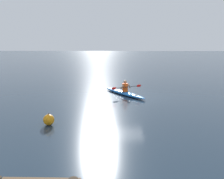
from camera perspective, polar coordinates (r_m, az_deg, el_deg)
name	(u,v)px	position (r m, az deg, el deg)	size (l,w,h in m)	color
ground_plane	(124,97)	(17.53, 2.55, -1.63)	(160.00, 160.00, 0.00)	#1E2D3D
kayak	(124,93)	(18.25, 2.59, -0.75)	(2.93, 4.02, 0.24)	#1959A5
kayaker	(125,87)	(18.08, 2.80, 0.56)	(2.02, 1.35, 0.77)	#E04C14
mooring_buoy_channel_marker	(49,120)	(12.05, -13.16, -6.22)	(0.48, 0.48, 0.52)	orange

